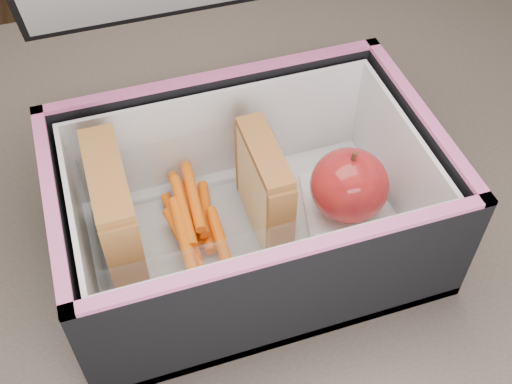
% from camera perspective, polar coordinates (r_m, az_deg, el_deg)
% --- Properties ---
extents(kitchen_table, '(1.20, 0.80, 0.75)m').
position_cam_1_polar(kitchen_table, '(0.72, -3.81, -6.43)').
color(kitchen_table, brown).
rests_on(kitchen_table, ground).
extents(lunch_bag, '(0.33, 0.33, 0.30)m').
position_cam_1_polar(lunch_bag, '(0.57, -0.83, -0.11)').
color(lunch_bag, black).
rests_on(lunch_bag, kitchen_table).
extents(plastic_tub, '(0.18, 0.13, 0.07)m').
position_cam_1_polar(plastic_tub, '(0.58, -5.52, -2.13)').
color(plastic_tub, white).
rests_on(plastic_tub, lunch_bag).
extents(sandwich_left, '(0.03, 0.11, 0.12)m').
position_cam_1_polar(sandwich_left, '(0.56, -12.30, -2.18)').
color(sandwich_left, beige).
rests_on(sandwich_left, plastic_tub).
extents(sandwich_right, '(0.02, 0.09, 0.10)m').
position_cam_1_polar(sandwich_right, '(0.58, 0.73, 0.41)').
color(sandwich_right, beige).
rests_on(sandwich_right, plastic_tub).
extents(carrot_sticks, '(0.05, 0.14, 0.03)m').
position_cam_1_polar(carrot_sticks, '(0.59, -5.65, -2.52)').
color(carrot_sticks, '#FF4600').
rests_on(carrot_sticks, plastic_tub).
extents(paper_napkin, '(0.10, 0.10, 0.01)m').
position_cam_1_polar(paper_napkin, '(0.63, 7.93, -1.15)').
color(paper_napkin, white).
rests_on(paper_napkin, lunch_bag).
extents(red_apple, '(0.08, 0.08, 0.08)m').
position_cam_1_polar(red_apple, '(0.60, 8.29, 0.60)').
color(red_apple, maroon).
rests_on(red_apple, paper_napkin).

